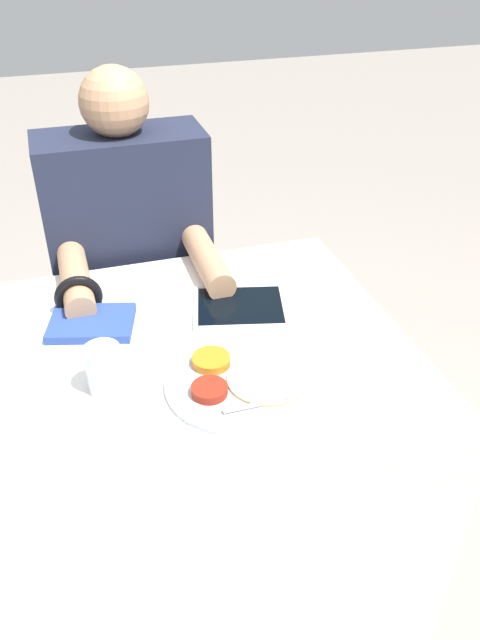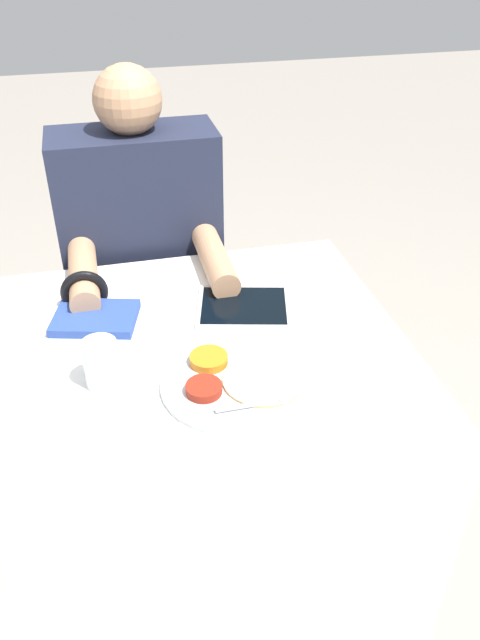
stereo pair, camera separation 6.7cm
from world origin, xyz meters
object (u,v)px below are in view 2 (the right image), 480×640
red_notebook (96,319)px  tablet_device (244,307)px  person_diner (147,293)px  drinking_glass (101,363)px  thali_tray (235,381)px

red_notebook → tablet_device: bearing=-4.2°
person_diner → drinking_glass: 0.66m
thali_tray → tablet_device: 0.27m
red_notebook → person_diner: person_diner is taller
tablet_device → drinking_glass: size_ratio=2.58×
person_diner → drinking_glass: size_ratio=12.27×
red_notebook → drinking_glass: 0.22m
red_notebook → person_diner: 0.45m
red_notebook → drinking_glass: bearing=-88.6°
red_notebook → tablet_device: red_notebook is taller
tablet_device → person_diner: bearing=115.1°
drinking_glass → thali_tray: bearing=-14.4°
thali_tray → drinking_glass: 0.26m
red_notebook → tablet_device: 0.34m
red_notebook → drinking_glass: size_ratio=2.16×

